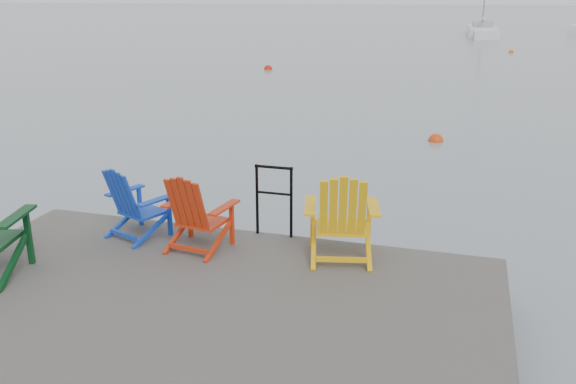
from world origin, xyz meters
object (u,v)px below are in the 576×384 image
(handrail, at_px, (274,194))
(buoy_a, at_px, (436,141))
(buoy_b, at_px, (268,69))
(sailboat_near, at_px, (482,32))
(chair_blue, at_px, (134,202))
(chair_yellow, at_px, (342,216))
(buoy_c, at_px, (511,53))
(chair_red, at_px, (196,212))

(handrail, xyz_separation_m, buoy_a, (1.53, 7.97, -1.04))
(buoy_a, distance_m, buoy_b, 15.22)
(sailboat_near, xyz_separation_m, buoy_b, (-9.71, -26.85, -0.36))
(chair_blue, height_order, chair_yellow, chair_yellow)
(sailboat_near, bearing_deg, buoy_a, -94.41)
(chair_blue, distance_m, sailboat_near, 48.24)
(buoy_b, bearing_deg, buoy_c, 46.94)
(chair_red, xyz_separation_m, buoy_b, (-6.16, 21.33, -0.97))
(handrail, bearing_deg, sailboat_near, 86.60)
(chair_blue, distance_m, buoy_b, 21.85)
(chair_blue, bearing_deg, buoy_c, 101.27)
(handrail, relative_size, chair_yellow, 0.86)
(chair_yellow, height_order, buoy_c, chair_yellow)
(chair_blue, height_order, buoy_b, chair_blue)
(buoy_a, bearing_deg, chair_blue, -110.31)
(buoy_a, xyz_separation_m, buoy_c, (2.91, 24.81, 0.00))
(sailboat_near, relative_size, buoy_c, 36.95)
(chair_red, relative_size, buoy_b, 2.34)
(sailboat_near, height_order, buoy_b, sailboat_near)
(handrail, height_order, chair_yellow, chair_yellow)
(buoy_a, bearing_deg, sailboat_near, 88.12)
(handrail, relative_size, chair_blue, 1.00)
(chair_yellow, relative_size, buoy_c, 3.33)
(chair_red, relative_size, chair_yellow, 0.90)
(chair_yellow, height_order, sailboat_near, sailboat_near)
(chair_yellow, distance_m, sailboat_near, 48.02)
(chair_yellow, bearing_deg, buoy_c, 70.76)
(handrail, distance_m, chair_red, 1.00)
(chair_yellow, bearing_deg, buoy_b, 97.11)
(chair_blue, xyz_separation_m, chair_red, (0.89, -0.15, 0.02))
(buoy_c, bearing_deg, chair_yellow, -96.00)
(sailboat_near, bearing_deg, chair_yellow, -94.77)
(chair_yellow, height_order, buoy_a, chair_yellow)
(handrail, bearing_deg, buoy_c, 82.28)
(chair_blue, bearing_deg, buoy_a, 91.27)
(chair_yellow, xyz_separation_m, buoy_c, (3.49, 33.26, -1.03))
(chair_yellow, bearing_deg, buoy_a, 72.83)
(chair_red, bearing_deg, handrail, 50.79)
(handrail, relative_size, buoy_c, 2.87)
(chair_red, height_order, chair_yellow, chair_yellow)
(sailboat_near, height_order, buoy_c, sailboat_near)
(handrail, xyz_separation_m, buoy_c, (4.44, 32.78, -1.04))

